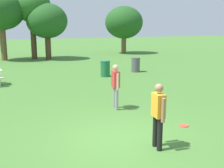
% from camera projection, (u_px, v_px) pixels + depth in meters
% --- Properties ---
extents(ground_plane, '(120.00, 120.00, 0.00)m').
position_uv_depth(ground_plane, '(120.00, 138.00, 7.62)').
color(ground_plane, '#447530').
extents(person_thrower, '(0.27, 0.60, 1.64)m').
position_uv_depth(person_thrower, '(116.00, 84.00, 10.09)').
color(person_thrower, gray).
rests_on(person_thrower, ground).
extents(person_catcher, '(0.27, 0.60, 1.64)m').
position_uv_depth(person_catcher, '(158.00, 112.00, 6.80)').
color(person_catcher, black).
rests_on(person_catcher, ground).
extents(frisbee, '(0.29, 0.29, 0.03)m').
position_uv_depth(frisbee, '(184.00, 126.00, 8.54)').
color(frisbee, '#E04733').
rests_on(frisbee, ground).
extents(trash_can_beside_table, '(0.59, 0.59, 0.96)m').
position_uv_depth(trash_can_beside_table, '(105.00, 68.00, 16.75)').
color(trash_can_beside_table, '#1E663D').
rests_on(trash_can_beside_table, ground).
extents(trash_can_further_along, '(0.59, 0.59, 0.96)m').
position_uv_depth(trash_can_further_along, '(136.00, 65.00, 18.41)').
color(trash_can_further_along, '#515156').
rests_on(trash_can_further_along, ground).
extents(tree_broad_center, '(3.92, 3.92, 5.93)m').
position_uv_depth(tree_broad_center, '(1.00, 11.00, 23.77)').
color(tree_broad_center, brown).
rests_on(tree_broad_center, ground).
extents(tree_far_right, '(3.34, 3.34, 6.12)m').
position_uv_depth(tree_far_right, '(32.00, 7.00, 24.71)').
color(tree_far_right, '#4C3823').
rests_on(tree_far_right, ground).
extents(tree_slender_mid, '(3.59, 3.59, 4.94)m').
position_uv_depth(tree_slender_mid, '(47.00, 21.00, 24.68)').
color(tree_slender_mid, '#4C3823').
rests_on(tree_slender_mid, ground).
extents(tree_back_left, '(4.06, 4.06, 5.05)m').
position_uv_depth(tree_back_left, '(124.00, 23.00, 30.22)').
color(tree_back_left, brown).
rests_on(tree_back_left, ground).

